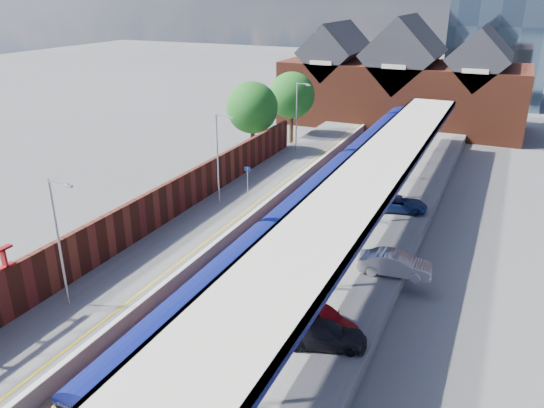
{
  "coord_description": "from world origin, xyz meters",
  "views": [
    {
      "loc": [
        13.22,
        -11.44,
        16.33
      ],
      "look_at": [
        -0.92,
        19.7,
        2.6
      ],
      "focal_mm": 35.0,
      "sensor_mm": 36.0,
      "label": 1
    }
  ],
  "objects": [
    {
      "name": "coping_left",
      "position": [
        -3.15,
        20.0,
        1.02
      ],
      "size": [
        0.3,
        76.0,
        0.05
      ],
      "primitive_type": "cube",
      "color": "silver",
      "rests_on": "left_platform"
    },
    {
      "name": "lamp_post_c",
      "position": [
        -6.36,
        22.0,
        4.99
      ],
      "size": [
        1.48,
        0.18,
        7.0
      ],
      "color": "#A5A8AA",
      "rests_on": "left_platform"
    },
    {
      "name": "lamp_post_b",
      "position": [
        -6.36,
        6.0,
        4.99
      ],
      "size": [
        1.48,
        0.18,
        7.0
      ],
      "color": "#A5A8AA",
      "rests_on": "left_platform"
    },
    {
      "name": "lamp_post_d",
      "position": [
        -6.36,
        38.0,
        4.99
      ],
      "size": [
        1.48,
        0.18,
        7.0
      ],
      "color": "#A5A8AA",
      "rests_on": "left_platform"
    },
    {
      "name": "ballast_bed",
      "position": [
        0.0,
        20.0,
        0.03
      ],
      "size": [
        6.0,
        76.0,
        0.06
      ],
      "primitive_type": "cube",
      "color": "#473D33",
      "rests_on": "ground"
    },
    {
      "name": "canopy",
      "position": [
        5.48,
        21.95,
        5.25
      ],
      "size": [
        4.5,
        52.0,
        4.48
      ],
      "color": "#0E1353",
      "rests_on": "right_platform"
    },
    {
      "name": "tree_near",
      "position": [
        -10.35,
        35.91,
        5.35
      ],
      "size": [
        5.2,
        5.2,
        8.1
      ],
      "color": "#382314",
      "rests_on": "ground"
    },
    {
      "name": "platform_sign",
      "position": [
        -5.0,
        24.0,
        2.69
      ],
      "size": [
        0.55,
        0.08,
        2.5
      ],
      "color": "#A5A8AA",
      "rests_on": "left_platform"
    },
    {
      "name": "parked_car_dark",
      "position": [
        6.88,
        8.24,
        1.59
      ],
      "size": [
        4.4,
        2.78,
        1.19
      ],
      "primitive_type": "imported",
      "rotation": [
        0.0,
        0.0,
        1.86
      ],
      "color": "black",
      "rests_on": "right_platform"
    },
    {
      "name": "right_platform",
      "position": [
        6.0,
        20.0,
        0.5
      ],
      "size": [
        6.0,
        76.0,
        1.0
      ],
      "primitive_type": "cube",
      "color": "#565659",
      "rests_on": "ground"
    },
    {
      "name": "yellow_line",
      "position": [
        -3.75,
        20.0,
        1.01
      ],
      "size": [
        0.14,
        76.0,
        0.01
      ],
      "primitive_type": "cube",
      "color": "yellow",
      "rests_on": "left_platform"
    },
    {
      "name": "coping_right",
      "position": [
        3.15,
        20.0,
        1.02
      ],
      "size": [
        0.3,
        76.0,
        0.05
      ],
      "primitive_type": "cube",
      "color": "silver",
      "rests_on": "right_platform"
    },
    {
      "name": "ground",
      "position": [
        0.0,
        30.0,
        0.0
      ],
      "size": [
        240.0,
        240.0,
        0.0
      ],
      "primitive_type": "plane",
      "color": "#5B5B5E",
      "rests_on": "ground"
    },
    {
      "name": "tree_far",
      "position": [
        -9.35,
        43.91,
        5.35
      ],
      "size": [
        5.2,
        5.2,
        8.1
      ],
      "color": "#382314",
      "rests_on": "ground"
    },
    {
      "name": "train",
      "position": [
        1.49,
        31.51,
        2.12
      ],
      "size": [
        2.89,
        65.91,
        3.45
      ],
      "color": "#0D145B",
      "rests_on": "ground"
    },
    {
      "name": "rails",
      "position": [
        0.0,
        20.0,
        0.12
      ],
      "size": [
        4.51,
        76.0,
        0.14
      ],
      "color": "slate",
      "rests_on": "ground"
    },
    {
      "name": "brick_wall",
      "position": [
        -8.1,
        13.54,
        2.45
      ],
      "size": [
        0.35,
        50.0,
        3.86
      ],
      "color": "#5C2718",
      "rests_on": "left_platform"
    },
    {
      "name": "parked_car_blue",
      "position": [
        6.71,
        26.03,
        1.57
      ],
      "size": [
        4.41,
        2.73,
        1.14
      ],
      "primitive_type": "imported",
      "rotation": [
        0.0,
        0.0,
        1.79
      ],
      "color": "navy",
      "rests_on": "right_platform"
    },
    {
      "name": "left_platform",
      "position": [
        -5.5,
        20.0,
        0.5
      ],
      "size": [
        5.0,
        76.0,
        1.0
      ],
      "primitive_type": "cube",
      "color": "#565659",
      "rests_on": "ground"
    },
    {
      "name": "parked_car_red",
      "position": [
        6.42,
        9.42,
        1.65
      ],
      "size": [
        4.09,
        2.7,
        1.29
      ],
      "primitive_type": "imported",
      "rotation": [
        0.0,
        0.0,
        1.23
      ],
      "color": "#A20D13",
      "rests_on": "right_platform"
    },
    {
      "name": "station_building",
      "position": [
        0.0,
        58.0,
        5.45
      ],
      "size": [
        30.0,
        12.12,
        13.78
      ],
      "color": "#5C2718",
      "rests_on": "ground"
    },
    {
      "name": "parked_car_silver",
      "position": [
        8.5,
        16.24,
        1.69
      ],
      "size": [
        4.31,
        1.9,
        1.38
      ],
      "primitive_type": "imported",
      "rotation": [
        0.0,
        0.0,
        1.68
      ],
      "color": "#ADACB1",
      "rests_on": "right_platform"
    }
  ]
}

